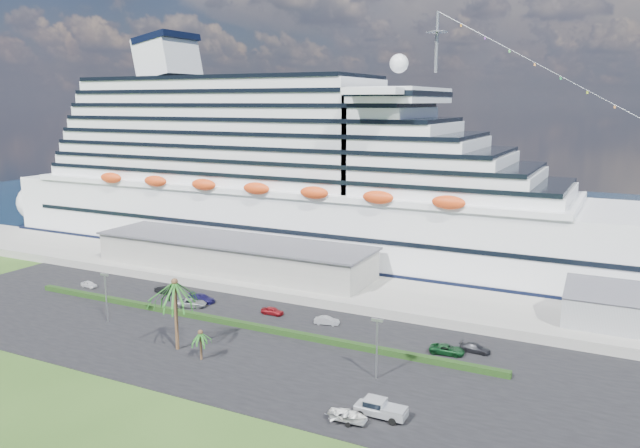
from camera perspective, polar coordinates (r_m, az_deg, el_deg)
The scene contains 21 objects.
ground at distance 87.93m, azimuth -9.41°, elevation -13.29°, with size 420.00×420.00×0.00m, color #294717.
asphalt_lot at distance 96.23m, azimuth -5.49°, elevation -10.94°, with size 140.00×38.00×0.12m, color black.
wharf at distance 120.00m, azimuth 1.94°, elevation -5.95°, with size 240.00×20.00×1.80m, color gray.
water at distance 203.25m, azimuth 12.68°, elevation 0.63°, with size 420.00×160.00×0.02m, color black.
cruise_ship at distance 147.12m, azimuth -1.71°, elevation 3.54°, with size 191.00×38.00×54.00m.
terminal_building at distance 130.98m, azimuth -8.03°, elevation -2.72°, with size 61.00×15.00×6.30m.
hedge at distance 104.08m, azimuth -7.78°, elevation -8.95°, with size 88.00×1.10×0.90m, color black.
lamp_post_left at distance 109.27m, azimuth -19.00°, elevation -5.86°, with size 1.60×0.35×8.27m.
lamp_post_right at distance 83.32m, azimuth 5.23°, elevation -10.60°, with size 1.60×0.35×8.27m.
palm_tall at distance 93.50m, azimuth -13.13°, elevation -5.91°, with size 8.82×8.82×11.13m.
palm_short at distance 90.89m, azimuth -10.87°, elevation -10.01°, with size 3.53×3.53×4.56m.
parked_car_0 at distance 131.52m, azimuth -20.37°, elevation -5.19°, with size 1.46×3.63×1.24m, color white.
parked_car_1 at distance 123.01m, azimuth -13.94°, elevation -5.88°, with size 1.51×4.34×1.43m, color black.
parked_car_2 at distance 114.33m, azimuth -11.67°, elevation -7.07°, with size 2.48×5.38×1.49m, color gray.
parked_car_3 at distance 116.51m, azimuth -10.77°, elevation -6.68°, with size 2.15×5.29×1.53m, color #171345.
parked_car_4 at distance 108.39m, azimuth -4.38°, elevation -7.93°, with size 1.60×3.99×1.36m, color maroon.
parked_car_5 at distance 103.52m, azimuth 0.62°, elevation -8.83°, with size 1.43×4.10×1.35m, color #98999F.
parked_car_6 at distance 94.00m, azimuth 11.53°, elevation -11.17°, with size 2.33×5.05×1.40m, color #0E3B19.
parked_car_7 at distance 95.52m, azimuth 14.01°, elevation -10.94°, with size 1.84×4.54×1.32m, color black.
pickup_truck at distance 75.52m, azimuth 5.51°, elevation -16.39°, with size 6.11×2.44×2.15m.
boat_trailer at distance 74.12m, azimuth 2.57°, elevation -17.06°, with size 5.38×3.62×1.53m.
Camera 1 is at (48.07, -64.15, 36.15)m, focal length 35.00 mm.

